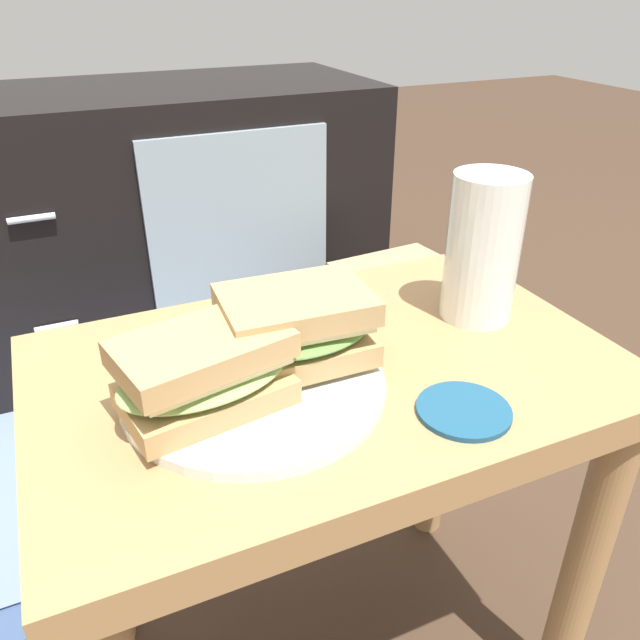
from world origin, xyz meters
name	(u,v)px	position (x,y,z in m)	size (l,w,h in m)	color
side_table	(329,437)	(0.00, 0.00, 0.37)	(0.56, 0.36, 0.46)	#A37A4C
tv_cabinet	(162,219)	(0.02, 0.95, 0.29)	(0.96, 0.46, 0.58)	black
area_rug	(47,470)	(-0.31, 0.52, 0.00)	(1.22, 0.68, 0.01)	#384C72
plate	(254,386)	(-0.08, -0.01, 0.47)	(0.24, 0.24, 0.01)	silver
sandwich_front	(204,372)	(-0.13, -0.03, 0.50)	(0.16, 0.11, 0.07)	tan
sandwich_back	(295,325)	(-0.03, 0.00, 0.51)	(0.14, 0.10, 0.07)	tan
beer_glass	(482,251)	(0.19, 0.02, 0.54)	(0.08, 0.08, 0.16)	silver
coaster	(464,410)	(0.07, -0.12, 0.46)	(0.08, 0.08, 0.01)	navy
paper_bag	(386,332)	(0.36, 0.49, 0.15)	(0.23, 0.15, 0.31)	tan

